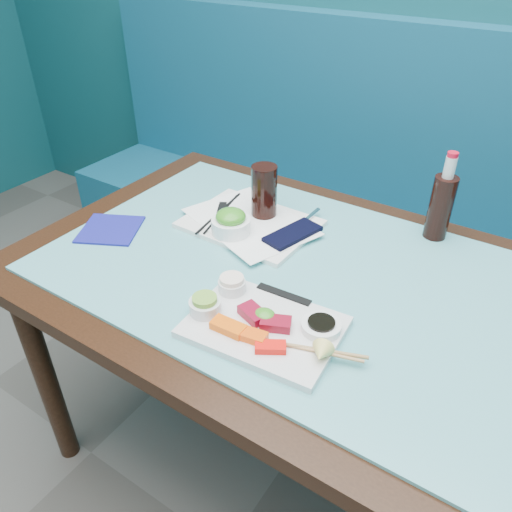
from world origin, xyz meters
The scene contains 34 objects.
booth_bench centered at (0.00, 2.29, 0.37)m, with size 3.00×0.56×1.17m.
dining_table centered at (0.00, 1.45, 0.67)m, with size 1.40×0.90×0.75m.
glass_top centered at (0.00, 1.45, 0.75)m, with size 1.22×0.76×0.01m, color #58A9B0.
sashimi_plate centered at (0.04, 1.23, 0.77)m, with size 0.31×0.22×0.02m, color silver.
salmon_left centered at (-0.01, 1.17, 0.78)m, with size 0.07×0.03×0.02m, color #FF5E0A.
salmon_mid centered at (0.04, 1.18, 0.78)m, with size 0.07×0.03×0.02m, color #FF520A.
salmon_right centered at (0.09, 1.17, 0.78)m, with size 0.06×0.03×0.01m, color #FF120A.
tuna_left centered at (0.01, 1.23, 0.78)m, with size 0.06×0.04×0.02m, color maroon.
tuna_right centered at (0.06, 1.23, 0.78)m, with size 0.06×0.04×0.02m, color maroon.
seaweed_garnish centered at (0.03, 1.24, 0.79)m, with size 0.05×0.04×0.03m, color #3B8E20.
ramekin_wasabi centered at (-0.09, 1.19, 0.79)m, with size 0.07×0.07×0.03m, color silver.
wasabi_fill centered at (-0.09, 1.19, 0.81)m, with size 0.05×0.05×0.01m, color #70A836.
ramekin_ginger centered at (-0.08, 1.28, 0.79)m, with size 0.06×0.06×0.03m, color silver.
ginger_fill centered at (-0.08, 1.28, 0.81)m, with size 0.05×0.05×0.01m, color #FFE6D1.
soy_dish centered at (0.14, 1.28, 0.78)m, with size 0.08×0.08×0.02m, color white.
soy_fill centered at (0.14, 1.28, 0.79)m, with size 0.06×0.06×0.01m, color black.
lemon_wedge centered at (0.18, 1.20, 0.80)m, with size 0.04×0.04×0.03m, color #FFEF78.
chopstick_sleeve centered at (0.02, 1.33, 0.78)m, with size 0.13×0.02×0.00m, color black.
wooden_chopstick_a centered at (0.15, 1.21, 0.78)m, with size 0.01×0.01×0.23m, color #9B7849.
wooden_chopstick_b centered at (0.16, 1.21, 0.78)m, with size 0.01×0.01×0.20m, color tan.
serving_tray centered at (-0.22, 1.56, 0.76)m, with size 0.34×0.26×0.01m, color white.
paper_placemat centered at (-0.22, 1.56, 0.77)m, with size 0.34×0.24×0.00m, color white.
seaweed_bowl centered at (-0.23, 1.49, 0.79)m, with size 0.10×0.10×0.04m, color white.
seaweed_salad centered at (-0.23, 1.49, 0.82)m, with size 0.08×0.08×0.04m, color #3B9322.
cola_glass centered at (-0.21, 1.62, 0.84)m, with size 0.07×0.07×0.15m, color black.
navy_pouch centered at (-0.08, 1.56, 0.78)m, with size 0.07×0.16×0.01m, color black.
fork centered at (-0.09, 1.67, 0.78)m, with size 0.01×0.01×0.10m, color white.
black_chopstick_a centered at (-0.32, 1.55, 0.77)m, with size 0.01×0.01×0.25m, color black.
black_chopstick_b centered at (-0.31, 1.55, 0.77)m, with size 0.01×0.01×0.23m, color black.
tray_sleeve centered at (-0.31, 1.55, 0.77)m, with size 0.02×0.13×0.00m, color black.
cola_bottle_body centered at (0.22, 1.79, 0.84)m, with size 0.06×0.06×0.17m, color black.
cola_bottle_neck centered at (0.22, 1.79, 0.96)m, with size 0.03×0.03×0.05m, color silver.
cola_bottle_cap centered at (0.22, 1.79, 0.99)m, with size 0.03×0.03×0.01m, color red.
blue_napkin centered at (-0.52, 1.33, 0.76)m, with size 0.15×0.15×0.01m, color navy.
Camera 1 is at (0.45, 0.58, 1.47)m, focal length 35.00 mm.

